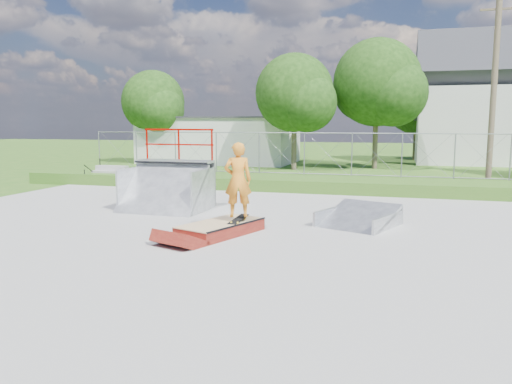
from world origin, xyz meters
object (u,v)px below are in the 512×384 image
quarter_pipe (165,170)px  flat_bank_ramp (358,217)px  skater (238,183)px  grind_box (221,229)px

quarter_pipe → flat_bank_ramp: size_ratio=1.37×
quarter_pipe → skater: bearing=-37.4°
flat_bank_ramp → grind_box: bearing=-125.7°
quarter_pipe → skater: 4.10m
grind_box → skater: bearing=49.6°
grind_box → quarter_pipe: size_ratio=0.97×
grind_box → flat_bank_ramp: (3.10, 1.95, 0.10)m
flat_bank_ramp → skater: skater is taller
skater → quarter_pipe: bearing=-58.0°
quarter_pipe → flat_bank_ramp: bearing=-6.6°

